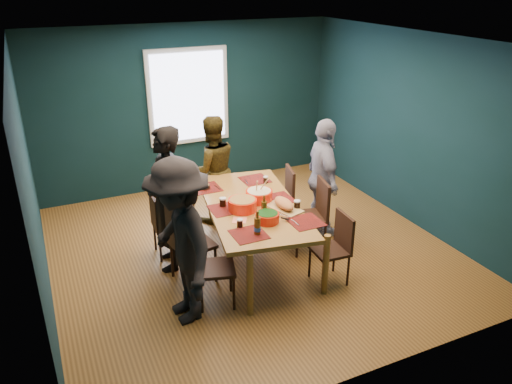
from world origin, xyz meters
The scene contains 26 objects.
room centered at (0.00, 0.27, 1.37)m, with size 5.01×5.01×2.71m.
dining_table centered at (-0.10, -0.27, 0.73)m, with size 1.43×2.28×0.81m.
chair_left_far centered at (-1.08, 0.35, 0.50)m, with size 0.40×0.40×0.86m.
chair_left_mid centered at (-1.00, -0.37, 0.58)m, with size 0.51×0.51×1.00m.
chair_left_near centered at (-0.90, -0.87, 0.53)m, with size 0.51×0.51×0.91m.
chair_right_far centered at (0.65, 0.33, 0.54)m, with size 0.51×0.51×0.93m.
chair_right_mid centered at (0.78, -0.31, 0.56)m, with size 0.52×0.52×0.97m.
chair_right_near centered at (0.62, -1.07, 0.50)m, with size 0.41×0.41×0.86m.
person_far_left centered at (-1.06, 0.09, 0.90)m, with size 0.66×0.43×1.81m, color black.
person_back centered at (-0.14, 1.05, 0.80)m, with size 0.77×0.60×1.59m, color black.
person_right centered at (1.10, 0.03, 0.83)m, with size 0.97×0.40×1.66m, color white.
person_near_left centered at (-1.22, -0.98, 0.90)m, with size 1.16×0.67×1.80m, color black.
bowl_salad centered at (-0.27, -0.38, 0.88)m, with size 0.34×0.34×0.14m.
bowl_dumpling centered at (0.02, -0.22, 0.88)m, with size 0.33×0.33×0.31m.
bowl_herbs centered at (-0.14, -0.78, 0.87)m, with size 0.27×0.27×0.12m.
cutting_board centered at (0.19, -0.56, 0.87)m, with size 0.36×0.60×0.13m.
small_bowl centered at (-0.47, 0.41, 0.84)m, with size 0.14×0.14×0.06m.
beer_bottle_a centered at (-0.36, -1.00, 0.91)m, with size 0.08×0.08×0.28m.
beer_bottle_b centered at (-0.11, -0.63, 0.91)m, with size 0.07×0.07×0.26m.
cola_glass_a centered at (-0.47, -0.76, 0.86)m, with size 0.07×0.07×0.10m.
cola_glass_b centered at (0.33, -0.62, 0.87)m, with size 0.08×0.08×0.11m.
cola_glass_c centered at (0.34, 0.26, 0.86)m, with size 0.07×0.07×0.09m.
cola_glass_d centered at (-0.45, -0.19, 0.87)m, with size 0.08×0.08×0.11m.
napkin_a centered at (0.21, -0.20, 0.81)m, with size 0.13×0.13×0.00m, color #FA8469.
napkin_b centered at (-0.41, -0.61, 0.81)m, with size 0.16×0.16×0.00m, color #FA8469.
napkin_c centered at (0.26, -1.00, 0.81)m, with size 0.16×0.16×0.00m, color #FA8469.
Camera 1 is at (-2.36, -5.30, 3.40)m, focal length 35.00 mm.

